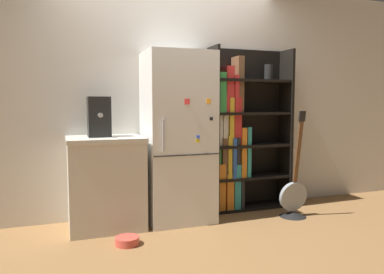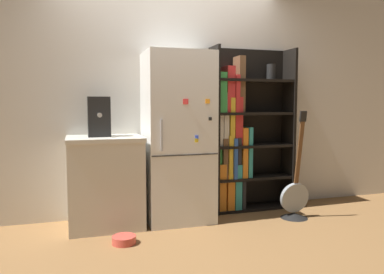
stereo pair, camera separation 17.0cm
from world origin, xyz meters
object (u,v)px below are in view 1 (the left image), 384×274
refrigerator (178,137)px  bookshelf (238,136)px  pet_bowl (127,240)px  espresso_machine (99,117)px  guitar (293,201)px

refrigerator → bookshelf: 0.81m
refrigerator → pet_bowl: (-0.64, -0.54, -0.84)m
espresso_machine → guitar: size_ratio=0.34×
bookshelf → pet_bowl: bearing=-153.5°
refrigerator → bookshelf: (0.79, 0.17, -0.03)m
refrigerator → pet_bowl: size_ratio=8.24×
guitar → pet_bowl: size_ratio=5.43×
bookshelf → espresso_machine: 1.61m
pet_bowl → bookshelf: bearing=26.5°
bookshelf → espresso_machine: bearing=-175.5°
bookshelf → guitar: bearing=-50.0°
refrigerator → bookshelf: bearing=12.2°
pet_bowl → espresso_machine: bearing=105.4°
espresso_machine → guitar: (2.01, -0.37, -0.93)m
pet_bowl → guitar: bearing=6.5°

